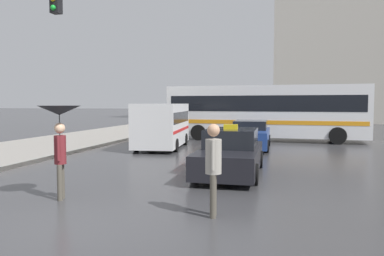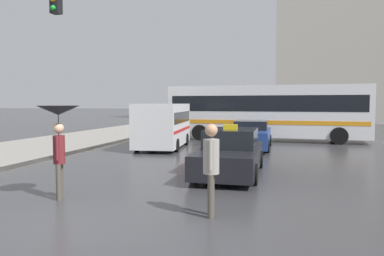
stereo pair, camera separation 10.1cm
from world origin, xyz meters
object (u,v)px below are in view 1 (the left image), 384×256
(sedan_red, at_px, (250,135))
(traffic_light, at_px, (7,43))
(city_bus, at_px, (264,110))
(ambulance_van, at_px, (162,123))
(pedestrian_man, at_px, (213,161))
(taxi, at_px, (231,154))
(pedestrian_with_umbrella, at_px, (60,125))

(sedan_red, bearing_deg, traffic_light, 50.25)
(city_bus, bearing_deg, traffic_light, -26.38)
(ambulance_van, relative_size, pedestrian_man, 2.78)
(taxi, relative_size, pedestrian_with_umbrella, 2.08)
(ambulance_van, relative_size, pedestrian_with_umbrella, 2.34)
(pedestrian_man, bearing_deg, taxi, 177.48)
(ambulance_van, bearing_deg, sedan_red, -175.70)
(ambulance_van, xyz_separation_m, pedestrian_with_umbrella, (0.78, -10.35, 0.51))
(pedestrian_with_umbrella, bearing_deg, city_bus, -33.75)
(ambulance_van, height_order, pedestrian_man, ambulance_van)
(sedan_red, height_order, ambulance_van, ambulance_van)
(sedan_red, relative_size, city_bus, 0.38)
(taxi, bearing_deg, pedestrian_man, 92.90)
(city_bus, height_order, traffic_light, traffic_light)
(city_bus, bearing_deg, sedan_red, -2.58)
(pedestrian_with_umbrella, xyz_separation_m, traffic_light, (-3.48, 2.60, 2.44))
(traffic_light, bearing_deg, taxi, 12.31)
(sedan_red, distance_m, pedestrian_man, 11.65)
(taxi, relative_size, pedestrian_man, 2.48)
(city_bus, distance_m, traffic_light, 15.25)
(taxi, xyz_separation_m, sedan_red, (0.11, 7.00, 0.00))
(taxi, bearing_deg, pedestrian_with_umbrella, 49.65)
(ambulance_van, xyz_separation_m, pedestrian_man, (4.52, -10.87, -0.13))
(pedestrian_with_umbrella, distance_m, traffic_light, 4.98)
(sedan_red, distance_m, traffic_light, 11.64)
(city_bus, distance_m, pedestrian_with_umbrella, 16.14)
(taxi, xyz_separation_m, ambulance_van, (-4.28, 6.23, 0.59))
(sedan_red, bearing_deg, ambulance_van, 9.96)
(sedan_red, relative_size, pedestrian_man, 2.45)
(taxi, distance_m, sedan_red, 7.00)
(pedestrian_man, distance_m, traffic_light, 8.44)
(traffic_light, bearing_deg, city_bus, 59.69)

